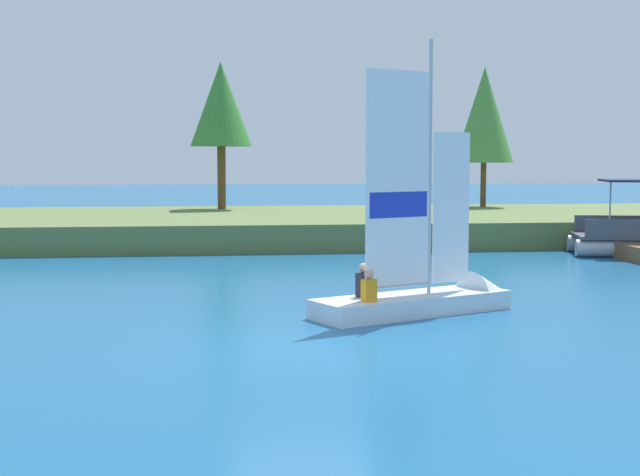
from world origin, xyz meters
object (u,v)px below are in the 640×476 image
object	(u,v)px
wooden_dock	(628,248)
shoreline_tree_centre	(484,115)
sailboat	(441,291)
shoreline_tree_midleft	(221,105)

from	to	relation	value
wooden_dock	shoreline_tree_centre	bearing A→B (deg)	95.74
wooden_dock	sailboat	xyz separation A→B (m)	(-9.26, -10.22, 0.18)
shoreline_tree_midleft	sailboat	world-z (taller)	shoreline_tree_midleft
shoreline_tree_midleft	wooden_dock	bearing A→B (deg)	-42.29
shoreline_tree_midleft	wooden_dock	distance (m)	19.30
sailboat	shoreline_tree_midleft	bearing A→B (deg)	76.03
shoreline_tree_centre	sailboat	bearing A→B (deg)	-109.29
shoreline_tree_midleft	wooden_dock	size ratio (longest dim) A/B	1.31
shoreline_tree_centre	sailboat	xyz separation A→B (m)	(-7.99, -22.82, -4.94)
shoreline_tree_centre	wooden_dock	bearing A→B (deg)	-84.26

